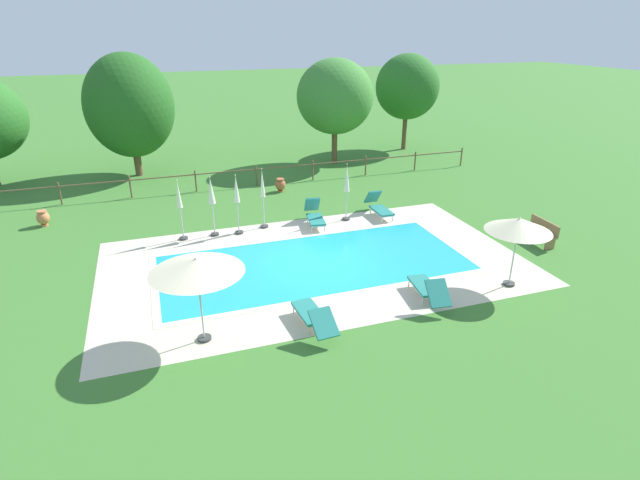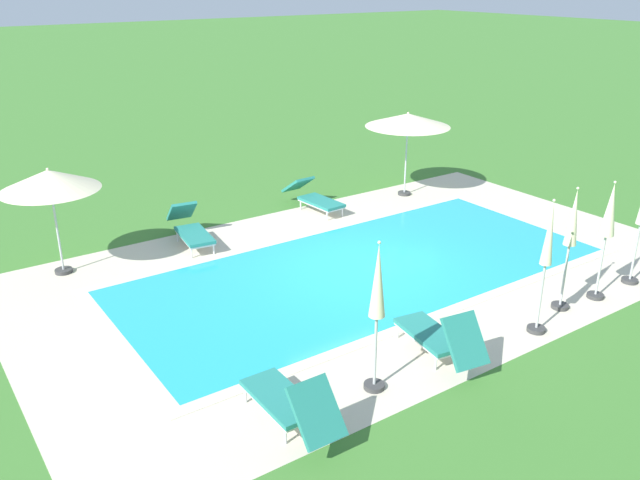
{
  "view_description": "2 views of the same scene",
  "coord_description": "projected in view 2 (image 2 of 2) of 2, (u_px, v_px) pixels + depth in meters",
  "views": [
    {
      "loc": [
        -4.81,
        -14.58,
        7.48
      ],
      "look_at": [
        0.36,
        0.5,
        0.6
      ],
      "focal_mm": 28.03,
      "sensor_mm": 36.0,
      "label": 1
    },
    {
      "loc": [
        7.97,
        9.91,
        5.8
      ],
      "look_at": [
        1.35,
        0.33,
        1.1
      ],
      "focal_mm": 36.93,
      "sensor_mm": 36.0,
      "label": 2
    }
  ],
  "objects": [
    {
      "name": "sun_lounger_north_near_steps",
      "position": [
        439.0,
        336.0,
        10.58
      ],
      "size": [
        0.87,
        1.9,
        1.01
      ],
      "color": "#237A70",
      "rests_on": "ground"
    },
    {
      "name": "sun_lounger_north_far",
      "position": [
        290.0,
        402.0,
        8.96
      ],
      "size": [
        0.61,
        1.87,
        0.98
      ],
      "color": "#237A70",
      "rests_on": "ground"
    },
    {
      "name": "swimming_pool_water",
      "position": [
        363.0,
        269.0,
        13.93
      ],
      "size": [
        10.26,
        4.47,
        0.01
      ],
      "primitive_type": "cube",
      "color": "#23A8C1",
      "rests_on": "ground"
    },
    {
      "name": "patio_umbrella_closed_row_mid_east",
      "position": [
        571.0,
        231.0,
        11.74
      ],
      "size": [
        0.32,
        0.32,
        2.37
      ],
      "color": "#383838",
      "rests_on": "ground"
    },
    {
      "name": "patio_umbrella_closed_row_centre",
      "position": [
        609.0,
        219.0,
        12.11
      ],
      "size": [
        0.32,
        0.32,
        2.36
      ],
      "color": "#383838",
      "rests_on": "ground"
    },
    {
      "name": "pool_coping_rim",
      "position": [
        363.0,
        269.0,
        13.93
      ],
      "size": [
        10.74,
        4.95,
        0.01
      ],
      "color": "beige",
      "rests_on": "ground"
    },
    {
      "name": "sun_lounger_north_mid",
      "position": [
        314.0,
        197.0,
        17.31
      ],
      "size": [
        0.74,
        2.06,
        0.8
      ],
      "color": "#237A70",
      "rests_on": "ground"
    },
    {
      "name": "sun_lounger_north_end",
      "position": [
        191.0,
        228.0,
        15.14
      ],
      "size": [
        0.85,
        2.02,
        0.89
      ],
      "color": "#237A70",
      "rests_on": "ground"
    },
    {
      "name": "patio_umbrella_open_foreground",
      "position": [
        408.0,
        121.0,
        17.88
      ],
      "size": [
        2.33,
        2.33,
        2.35
      ],
      "color": "#383838",
      "rests_on": "ground"
    },
    {
      "name": "patio_umbrella_closed_row_mid_west",
      "position": [
        547.0,
        251.0,
        10.95
      ],
      "size": [
        0.32,
        0.32,
        2.44
      ],
      "color": "#383838",
      "rests_on": "ground"
    },
    {
      "name": "patio_umbrella_closed_row_east",
      "position": [
        377.0,
        295.0,
        9.35
      ],
      "size": [
        0.32,
        0.32,
        2.41
      ],
      "color": "#383838",
      "rests_on": "ground"
    },
    {
      "name": "ground_plane",
      "position": [
        363.0,
        270.0,
        13.93
      ],
      "size": [
        160.0,
        160.0,
        0.0
      ],
      "primitive_type": "plane",
      "color": "#3D752D"
    },
    {
      "name": "patio_umbrella_open_by_bench",
      "position": [
        49.0,
        181.0,
        13.04
      ],
      "size": [
        1.96,
        1.96,
        2.27
      ],
      "color": "#383838",
      "rests_on": "ground"
    },
    {
      "name": "pool_deck_paving",
      "position": [
        363.0,
        269.0,
        13.93
      ],
      "size": [
        14.08,
        8.29,
        0.01
      ],
      "primitive_type": "cube",
      "color": "beige",
      "rests_on": "ground"
    }
  ]
}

